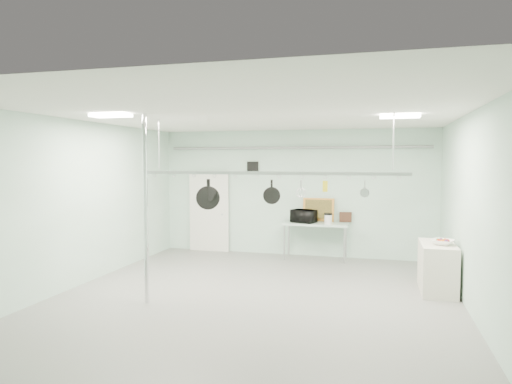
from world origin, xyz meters
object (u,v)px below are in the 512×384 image
(pot_rack, at_px, (268,171))
(chrome_pole, at_px, (146,209))
(skillet_left, at_px, (208,195))
(microwave, at_px, (304,216))
(side_cabinet, at_px, (437,268))
(coffee_canister, at_px, (328,219))
(prep_table, at_px, (315,226))
(fruit_bowl, at_px, (443,242))
(skillet_right, at_px, (272,192))
(skillet_mid, at_px, (209,190))

(pot_rack, bearing_deg, chrome_pole, -154.65)
(chrome_pole, bearing_deg, skillet_left, 49.47)
(microwave, distance_m, skillet_left, 3.56)
(side_cabinet, distance_m, pot_rack, 3.62)
(coffee_canister, xyz_separation_m, skillet_left, (-1.85, -3.13, 0.78))
(prep_table, xyz_separation_m, skillet_left, (-1.53, -3.30, 0.97))
(fruit_bowl, distance_m, skillet_right, 3.24)
(pot_rack, relative_size, coffee_canister, 21.54)
(pot_rack, xyz_separation_m, microwave, (0.12, 3.25, -1.17))
(prep_table, distance_m, skillet_left, 3.76)
(pot_rack, distance_m, skillet_right, 0.36)
(fruit_bowl, height_order, skillet_left, skillet_left)
(microwave, height_order, skillet_mid, skillet_mid)
(chrome_pole, distance_m, coffee_canister, 4.85)
(coffee_canister, relative_size, skillet_mid, 0.57)
(prep_table, height_order, skillet_right, skillet_right)
(prep_table, bearing_deg, skillet_right, -95.79)
(coffee_canister, relative_size, fruit_bowl, 0.56)
(skillet_mid, bearing_deg, fruit_bowl, 23.63)
(pot_rack, relative_size, skillet_mid, 12.27)
(pot_rack, relative_size, skillet_right, 11.27)
(chrome_pole, relative_size, fruit_bowl, 8.11)
(side_cabinet, distance_m, skillet_right, 3.40)
(fruit_bowl, relative_size, skillet_mid, 1.01)
(prep_table, xyz_separation_m, skillet_right, (-0.33, -3.30, 1.04))
(chrome_pole, relative_size, skillet_mid, 8.18)
(coffee_canister, bearing_deg, skillet_left, -120.61)
(chrome_pole, height_order, skillet_mid, chrome_pole)
(side_cabinet, relative_size, fruit_bowl, 3.04)
(side_cabinet, height_order, skillet_mid, skillet_mid)
(coffee_canister, xyz_separation_m, skillet_right, (-0.66, -3.13, 0.86))
(side_cabinet, bearing_deg, skillet_mid, -164.83)
(side_cabinet, height_order, microwave, microwave)
(prep_table, relative_size, fruit_bowl, 4.06)
(skillet_mid, bearing_deg, coffee_canister, 70.12)
(side_cabinet, bearing_deg, microwave, 142.78)
(side_cabinet, distance_m, skillet_left, 4.44)
(chrome_pole, distance_m, skillet_mid, 1.23)
(microwave, bearing_deg, fruit_bowl, 162.55)
(prep_table, bearing_deg, side_cabinet, -40.79)
(microwave, distance_m, skillet_right, 3.35)
(prep_table, height_order, fruit_bowl, fruit_bowl)
(prep_table, relative_size, coffee_canister, 7.18)
(pot_rack, xyz_separation_m, skillet_mid, (-1.11, 0.00, -0.34))
(microwave, relative_size, skillet_right, 1.34)
(chrome_pole, xyz_separation_m, coffee_canister, (2.62, 4.03, -0.58))
(pot_rack, bearing_deg, skillet_right, 0.00)
(microwave, height_order, skillet_right, skillet_right)
(pot_rack, bearing_deg, side_cabinet, 20.45)
(side_cabinet, xyz_separation_m, fruit_bowl, (0.06, -0.13, 0.50))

